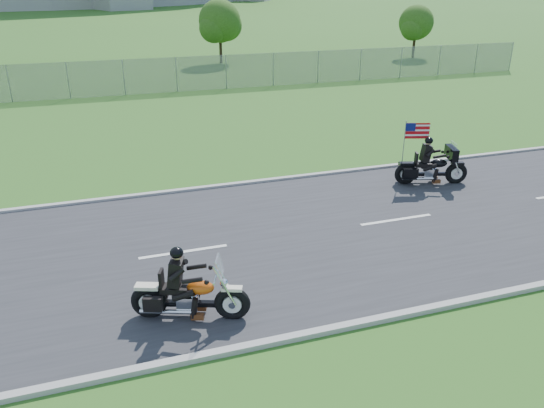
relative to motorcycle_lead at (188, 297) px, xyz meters
name	(u,v)px	position (x,y,z in m)	size (l,w,h in m)	color
ground	(260,242)	(2.34, 2.75, -0.51)	(420.00, 420.00, 0.00)	#2B571B
road	(260,241)	(2.34, 2.75, -0.49)	(120.00, 8.00, 0.04)	#28282B
curb_north	(224,186)	(2.34, 6.80, -0.46)	(120.00, 0.18, 0.12)	#9E9B93
curb_south	(322,332)	(2.34, -1.30, -0.46)	(120.00, 0.18, 0.12)	#9E9B93
fence	(68,80)	(-2.66, 22.75, 0.49)	(60.00, 0.03, 2.00)	gray
tree_fence_near	(220,23)	(8.38, 32.79, 2.46)	(3.52, 3.28, 4.75)	#382316
tree_fence_far	(416,24)	(24.38, 30.78, 2.13)	(3.08, 2.87, 4.20)	#382316
motorcycle_lead	(188,297)	(0.00, 0.00, 0.00)	(2.31, 1.13, 1.62)	black
motorcycle_follow	(431,168)	(8.87, 4.94, 0.04)	(2.36, 1.11, 2.01)	black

